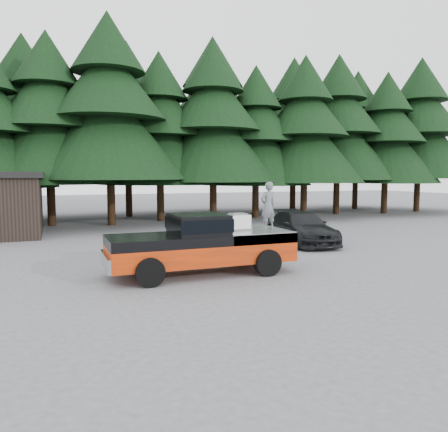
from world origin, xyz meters
name	(u,v)px	position (x,y,z in m)	size (l,w,h in m)	color
ground	(199,270)	(0.00, 0.00, 0.00)	(120.00, 120.00, 0.00)	#4F4F51
pickup_truck	(201,253)	(-0.13, -0.57, 0.67)	(6.00, 2.04, 1.33)	red
truck_cab	(198,223)	(-0.23, -0.57, 1.62)	(1.66, 1.90, 0.59)	black
air_compressor	(238,223)	(1.22, -0.36, 1.57)	(0.70, 0.58, 0.48)	silver
man_on_bed	(268,206)	(2.18, -0.66, 2.12)	(0.58, 0.38, 1.59)	#585E60
parked_car	(301,227)	(6.18, 3.75, 0.73)	(2.05, 5.03, 1.46)	black
treeline	(125,108)	(0.42, 17.20, 7.72)	(60.15, 16.05, 17.50)	black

